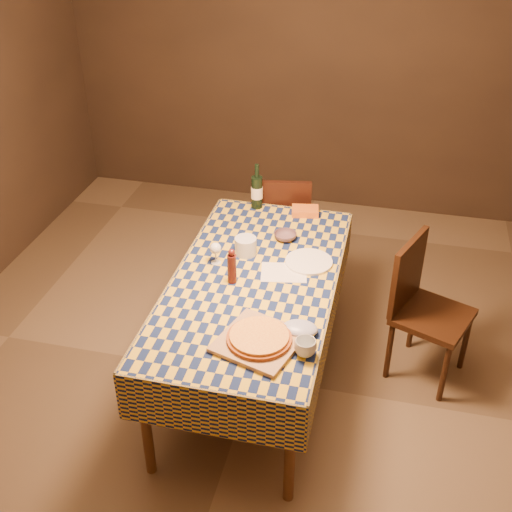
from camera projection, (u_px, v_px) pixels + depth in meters
name	position (u px, v px, depth m)	size (l,w,h in m)	color
room	(254.00, 190.00, 3.39)	(5.00, 5.10, 2.70)	brown
dining_table	(254.00, 290.00, 3.74)	(0.94, 1.84, 0.77)	brown
cutting_board	(259.00, 341.00, 3.22)	(0.38, 0.38, 0.02)	#A3784C
pizza	(259.00, 337.00, 3.21)	(0.34, 0.34, 0.03)	#954618
pepper_mill	(232.00, 267.00, 3.63)	(0.07, 0.07, 0.22)	#471310
bowl	(285.00, 236.00, 4.07)	(0.14, 0.14, 0.04)	#58404A
wine_glass	(215.00, 249.00, 3.79)	(0.07, 0.07, 0.14)	silver
wine_bottle	(257.00, 191.00, 4.38)	(0.09, 0.09, 0.32)	black
deli_tub	(246.00, 246.00, 3.90)	(0.13, 0.13, 0.11)	silver
takeout_container	(305.00, 211.00, 4.34)	(0.18, 0.13, 0.04)	orange
white_plate	(309.00, 262.00, 3.84)	(0.28, 0.28, 0.02)	white
tumbler	(305.00, 347.00, 3.14)	(0.11, 0.11, 0.09)	silver
flour_patch	(284.00, 272.00, 3.76)	(0.27, 0.20, 0.00)	silver
flour_bag	(300.00, 328.00, 3.29)	(0.18, 0.14, 0.05)	#9DA6C9
chair_far	(281.00, 225.00, 4.73)	(0.49, 0.50, 0.93)	black
chair_right	(422.00, 303.00, 3.93)	(0.55, 0.55, 0.93)	black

